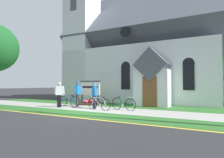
{
  "coord_description": "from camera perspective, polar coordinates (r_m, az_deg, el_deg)",
  "views": [
    {
      "loc": [
        5.93,
        -8.39,
        1.53
      ],
      "look_at": [
        -0.62,
        4.09,
        1.96
      ],
      "focal_mm": 30.14,
      "sensor_mm": 36.0,
      "label": 1
    }
  ],
  "objects": [
    {
      "name": "bicycle_orange",
      "position": [
        13.62,
        -12.99,
        -6.53
      ],
      "size": [
        1.76,
        0.24,
        0.82
      ],
      "color": "black",
      "rests_on": "ground"
    },
    {
      "name": "church_sign",
      "position": [
        15.13,
        -6.65,
        -2.93
      ],
      "size": [
        2.02,
        0.27,
        1.86
      ],
      "color": "#474C56",
      "rests_on": "ground"
    },
    {
      "name": "sidewalk_slab",
      "position": [
        11.93,
        -3.85,
        -9.09
      ],
      "size": [
        32.0,
        2.45,
        0.01
      ],
      "primitive_type": "cube",
      "color": "#A8A59E",
      "rests_on": "ground"
    },
    {
      "name": "flower_bed",
      "position": [
        14.99,
        -7.16,
        -7.24
      ],
      "size": [
        1.94,
        1.94,
        0.34
      ],
      "color": "#382319",
      "rests_on": "ground"
    },
    {
      "name": "church_lawn",
      "position": [
        14.26,
        1.83,
        -7.89
      ],
      "size": [
        24.0,
        2.89,
        0.01
      ],
      "primitive_type": "cube",
      "color": "#2D6628",
      "rests_on": "ground"
    },
    {
      "name": "bicycle_yellow",
      "position": [
        11.45,
        3.45,
        -7.49
      ],
      "size": [
        1.73,
        0.38,
        0.82
      ],
      "color": "black",
      "rests_on": "ground"
    },
    {
      "name": "cyclist_in_orange_jersey",
      "position": [
        13.22,
        -15.69,
        -4.02
      ],
      "size": [
        0.59,
        0.44,
        1.69
      ],
      "color": "black",
      "rests_on": "ground"
    },
    {
      "name": "grass_verge",
      "position": [
        10.22,
        -10.09,
        -10.3
      ],
      "size": [
        32.0,
        1.73,
        0.01
      ],
      "primitive_type": "cube",
      "color": "#2D6628",
      "rests_on": "ground"
    },
    {
      "name": "church_building",
      "position": [
        20.65,
        9.1,
        7.04
      ],
      "size": [
        14.31,
        12.69,
        12.97
      ],
      "color": "silver",
      "rests_on": "ground"
    },
    {
      "name": "ground",
      "position": [
        13.82,
        2.12,
        -8.11
      ],
      "size": [
        140.0,
        140.0,
        0.0
      ],
      "primitive_type": "plane",
      "color": "#2B2B2D"
    },
    {
      "name": "curb_paint_stripe",
      "position": [
        9.45,
        -13.93,
        -10.99
      ],
      "size": [
        28.0,
        0.16,
        0.01
      ],
      "primitive_type": "cube",
      "color": "yellow",
      "rests_on": "ground"
    },
    {
      "name": "cyclist_in_yellow_jersey",
      "position": [
        12.17,
        -5.41,
        -4.39
      ],
      "size": [
        0.48,
        0.59,
        1.66
      ],
      "color": "#191E38",
      "rests_on": "ground"
    },
    {
      "name": "cyclist_in_white_jersey",
      "position": [
        13.48,
        -10.37,
        -3.84
      ],
      "size": [
        0.32,
        0.8,
        1.74
      ],
      "color": "#2D2D33",
      "rests_on": "ground"
    },
    {
      "name": "bicycle_black",
      "position": [
        11.46,
        -3.97,
        -7.53
      ],
      "size": [
        1.76,
        0.39,
        0.82
      ],
      "color": "black",
      "rests_on": "ground"
    }
  ]
}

